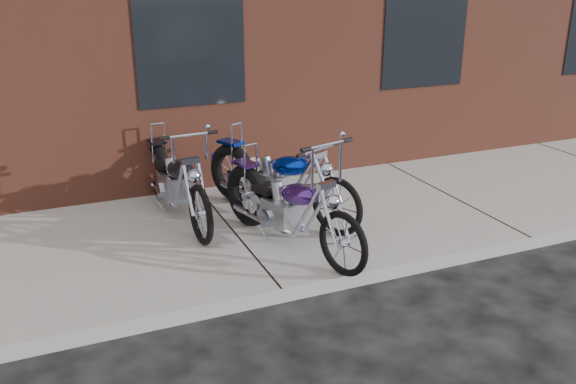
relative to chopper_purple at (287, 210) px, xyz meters
name	(u,v)px	position (x,y,z in m)	size (l,w,h in m)	color
ground	(282,303)	(-0.42, -0.87, -0.56)	(120.00, 120.00, 0.00)	black
sidewalk	(232,236)	(-0.42, 0.63, -0.49)	(22.00, 3.00, 0.15)	#989898
chopper_purple	(287,210)	(0.00, 0.00, 0.00)	(0.81, 2.21, 1.28)	black
chopper_blue	(277,182)	(0.22, 0.84, 0.02)	(1.14, 2.17, 1.03)	black
chopper_third	(176,184)	(-0.89, 1.28, 0.01)	(0.56, 2.31, 1.17)	black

